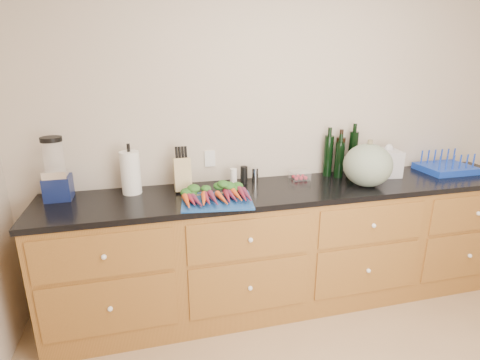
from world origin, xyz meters
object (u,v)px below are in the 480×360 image
object	(u,v)px
carrots	(216,195)
knife_block	(182,174)
tomato_box	(300,175)
dish_rack	(446,167)
cutting_board	(217,201)
blender_appliance	(56,173)
paper_towel	(131,173)
squash	(368,165)

from	to	relation	value
carrots	knife_block	xyz separation A→B (m)	(-0.19, 0.26, 0.08)
tomato_box	dish_rack	size ratio (longest dim) A/B	0.35
cutting_board	tomato_box	bearing A→B (deg)	24.56
cutting_board	tomato_box	world-z (taller)	tomato_box
carrots	blender_appliance	distance (m)	1.06
knife_block	dish_rack	world-z (taller)	knife_block
tomato_box	blender_appliance	bearing A→B (deg)	-179.59
paper_towel	squash	bearing A→B (deg)	-8.69
squash	carrots	bearing A→B (deg)	-178.91
knife_block	tomato_box	bearing A→B (deg)	1.89
blender_appliance	cutting_board	bearing A→B (deg)	-17.45
blender_appliance	knife_block	xyz separation A→B (m)	(0.82, -0.02, -0.07)
squash	blender_appliance	size ratio (longest dim) A/B	0.83
cutting_board	dish_rack	size ratio (longest dim) A/B	1.10
squash	paper_towel	distance (m)	1.70
cutting_board	carrots	xyz separation A→B (m)	(0.00, 0.04, 0.03)
dish_rack	tomato_box	bearing A→B (deg)	175.98
carrots	paper_towel	world-z (taller)	paper_towel
squash	knife_block	distance (m)	1.35
squash	blender_appliance	bearing A→B (deg)	173.25
paper_towel	knife_block	bearing A→B (deg)	-3.25
paper_towel	knife_block	xyz separation A→B (m)	(0.35, -0.02, -0.03)
carrots	paper_towel	size ratio (longest dim) A/B	1.46
squash	blender_appliance	world-z (taller)	blender_appliance
dish_rack	carrots	bearing A→B (deg)	-174.35
squash	blender_appliance	xyz separation A→B (m)	(-2.15, 0.25, 0.03)
knife_block	dish_rack	distance (m)	2.19
tomato_box	cutting_board	bearing A→B (deg)	-155.44
squash	cutting_board	bearing A→B (deg)	-176.80
squash	paper_towel	size ratio (longest dim) A/B	1.18
tomato_box	dish_rack	world-z (taller)	dish_rack
cutting_board	blender_appliance	bearing A→B (deg)	162.55
knife_block	blender_appliance	bearing A→B (deg)	178.77
carrots	dish_rack	bearing A→B (deg)	5.65
blender_appliance	knife_block	size ratio (longest dim) A/B	1.80
knife_block	tomato_box	distance (m)	0.92
blender_appliance	dish_rack	world-z (taller)	blender_appliance
carrots	knife_block	distance (m)	0.33
cutting_board	paper_towel	world-z (taller)	paper_towel
cutting_board	dish_rack	bearing A→B (deg)	6.84
blender_appliance	paper_towel	size ratio (longest dim) A/B	1.41
blender_appliance	carrots	bearing A→B (deg)	-15.26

